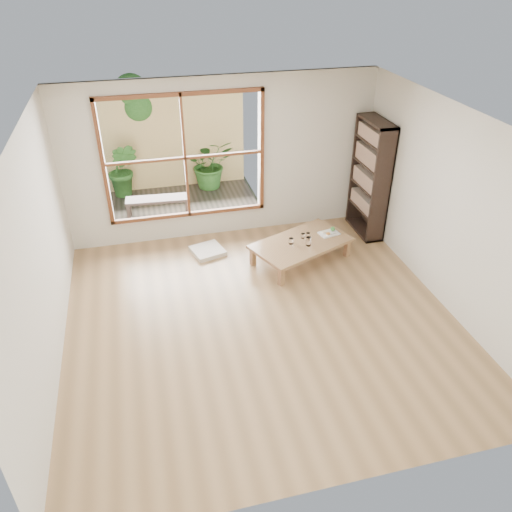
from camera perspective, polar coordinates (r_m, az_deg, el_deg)
The scene contains 15 objects.
ground at distance 6.65m, azimuth 0.59°, elevation -7.14°, with size 5.00×5.00×0.00m, color #A98254.
low_table at distance 7.71m, azimuth 5.17°, elevation 1.36°, with size 1.70×1.35×0.33m.
floor_cushion at distance 8.03m, azimuth -5.55°, elevation 0.59°, with size 0.47×0.47×0.07m, color silver.
bookshelf at distance 8.44m, azimuth 12.91°, elevation 8.62°, with size 0.31×0.87×1.93m, color black.
glass_tall at distance 7.57m, azimuth 6.02°, elevation 1.67°, with size 0.08×0.08×0.14m, color silver.
glass_mid at distance 7.78m, azimuth 5.97°, elevation 2.34°, with size 0.06×0.06×0.09m, color silver.
glass_short at distance 7.77m, azimuth 5.38°, elevation 2.30°, with size 0.06×0.06×0.08m, color silver.
glass_small at distance 7.61m, azimuth 4.04°, elevation 1.73°, with size 0.07×0.07×0.09m, color silver.
food_tray at distance 7.96m, azimuth 8.42°, elevation 2.70°, with size 0.34×0.28×0.09m.
deck at distance 9.55m, azimuth -8.34°, elevation 5.54°, with size 2.80×2.00×0.05m, color #342E26.
garden_bench at distance 9.13m, azimuth -11.20°, elevation 6.18°, with size 1.13×0.40×0.35m.
bamboo_fence at distance 10.13m, azimuth -9.44°, elevation 12.54°, with size 2.80×0.06×1.80m, color #DAB26F.
shrub_right at distance 10.10m, azimuth -5.30°, elevation 10.50°, with size 0.90×0.78×1.00m, color #2B5920.
shrub_left at distance 9.99m, azimuth -14.94°, elevation 9.50°, with size 0.59×0.47×1.07m, color #2B5920.
garden_tree at distance 10.18m, azimuth -13.94°, elevation 16.45°, with size 1.04×0.85×2.22m.
Camera 1 is at (-1.32, -4.99, 4.19)m, focal length 35.00 mm.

